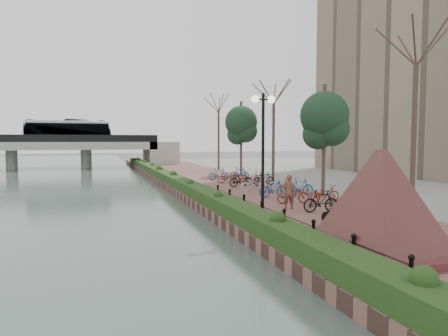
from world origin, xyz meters
name	(u,v)px	position (x,y,z in m)	size (l,w,h in m)	color
ground	(259,255)	(0.00, 0.00, 0.00)	(220.00, 220.00, 0.00)	#59595B
promenade	(217,185)	(4.00, 17.50, 0.25)	(8.00, 75.00, 0.50)	brown
inland_pavement	(388,179)	(20.00, 17.50, 0.25)	(24.00, 75.00, 0.50)	slate
hedge	(168,177)	(0.60, 20.00, 0.80)	(1.10, 56.00, 0.60)	#1A3B15
chain_fence	(272,216)	(1.40, 2.00, 0.85)	(0.10, 14.10, 0.70)	black
granite_monument	(380,202)	(2.61, -2.51, 2.00)	(5.60, 5.60, 2.96)	#47221E
lamppost	(263,129)	(1.44, 3.02, 4.15)	(1.02, 0.32, 5.09)	black
motorcycle	(337,217)	(3.39, 0.68, 0.94)	(0.44, 1.41, 0.88)	black
pedestrian	(289,192)	(3.67, 5.07, 1.31)	(0.59, 0.39, 1.61)	brown
bicycle_parking	(278,186)	(5.50, 10.02, 0.97)	(2.40, 19.89, 1.00)	silver
street_trees	(294,141)	(8.00, 12.68, 3.69)	(3.20, 37.12, 6.80)	#3B2923
bridge	(23,143)	(-13.57, 45.00, 3.37)	(36.00, 10.77, 6.50)	#A4A49F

